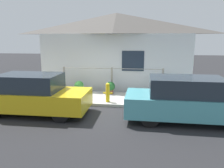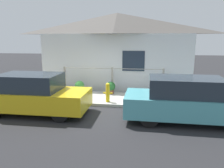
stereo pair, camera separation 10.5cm
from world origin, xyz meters
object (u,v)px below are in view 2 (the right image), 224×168
(fire_hydrant, at_px, (108,92))
(potted_plant_by_fence, at_px, (80,86))
(car_left, at_px, (34,94))
(car_right, at_px, (189,100))
(potted_plant_near_hydrant, at_px, (111,87))

(fire_hydrant, distance_m, potted_plant_by_fence, 2.21)
(car_left, height_order, potted_plant_by_fence, car_left)
(car_right, distance_m, potted_plant_near_hydrant, 4.17)
(potted_plant_near_hydrant, distance_m, potted_plant_by_fence, 1.57)
(car_right, bearing_deg, car_left, -179.50)
(fire_hydrant, bearing_deg, car_right, -26.49)
(potted_plant_by_fence, bearing_deg, car_right, -32.44)
(potted_plant_near_hydrant, bearing_deg, car_left, -130.43)
(fire_hydrant, relative_size, potted_plant_near_hydrant, 1.36)
(car_left, height_order, car_right, car_right)
(car_left, height_order, potted_plant_near_hydrant, car_left)
(car_left, distance_m, potted_plant_near_hydrant, 3.72)
(fire_hydrant, height_order, potted_plant_near_hydrant, fire_hydrant)
(car_left, bearing_deg, potted_plant_by_fence, 73.86)
(car_left, distance_m, car_right, 5.46)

